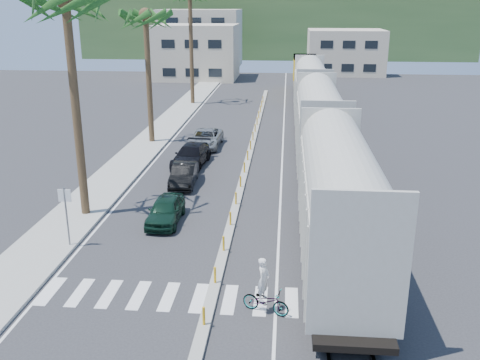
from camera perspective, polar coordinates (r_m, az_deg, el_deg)
name	(u,v)px	position (r m, az deg, el deg)	size (l,w,h in m)	color
ground	(218,274)	(23.07, -2.34, -9.99)	(140.00, 140.00, 0.00)	#28282B
sidewalk	(158,133)	(47.76, -8.73, 4.94)	(3.00, 90.00, 0.15)	gray
rails	(311,129)	(49.42, 7.58, 5.38)	(1.56, 100.00, 0.06)	black
median	(250,150)	(41.63, 1.12, 3.19)	(0.45, 60.00, 0.85)	gray
crosswalk	(212,298)	(21.35, -3.03, -12.51)	(14.00, 2.20, 0.01)	silver
lane_markings	(230,136)	(46.70, -1.10, 4.75)	(9.42, 90.00, 0.01)	silver
freight_train	(316,111)	(42.60, 8.08, 7.25)	(3.00, 60.94, 5.85)	#A9A79A
palm_trees	(150,5)	(44.18, -9.61, 17.89)	(3.50, 37.20, 13.75)	brown
street_sign	(66,208)	(25.89, -18.08, -2.90)	(0.60, 0.08, 3.00)	slate
buildings	(234,45)	(92.48, -0.69, 14.21)	(38.00, 27.00, 10.00)	#B6A891
hillside	(276,28)	(120.28, 3.85, 15.89)	(80.00, 20.00, 12.00)	#385628
car_lead	(166,210)	(28.22, -7.94, -3.19)	(1.60, 3.98, 1.36)	black
car_second	(184,175)	(33.89, -6.00, 0.59)	(1.63, 4.20, 1.36)	black
car_third	(191,155)	(37.94, -5.23, 2.63)	(2.49, 5.23, 1.47)	black
car_rear	(206,138)	(42.89, -3.69, 4.45)	(2.44, 5.09, 1.40)	#939698
cyclist	(265,296)	(20.16, 2.71, -12.25)	(1.80, 2.23, 2.22)	#9EA0A5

